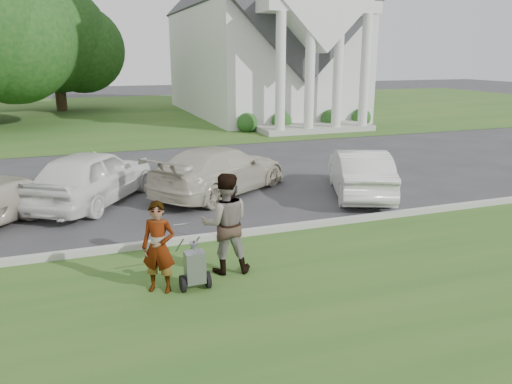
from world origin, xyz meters
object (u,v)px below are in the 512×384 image
striping_cart (195,268)px  tree_back (55,44)px  car_c (220,170)px  parking_meter_near (235,207)px  church (261,24)px  person_left (159,248)px  person_right (225,224)px  car_b (92,176)px  car_d (360,172)px

striping_cart → tree_back: bearing=93.0°
car_c → parking_meter_near: bearing=132.9°
church → person_left: (-10.97, -24.67, -5.14)m
tree_back → person_left: tree_back is taller
person_right → car_c: 5.61m
striping_cart → car_b: bearing=101.4°
car_d → tree_back: bearing=-50.4°
person_right → church: bearing=-101.4°
tree_back → car_d: 28.87m
church → person_right: 26.59m
person_right → car_c: person_right is taller
parking_meter_near → car_c: (0.85, 4.15, -0.15)m
parking_meter_near → car_b: (-2.73, 4.32, -0.09)m
person_right → person_left: bearing=27.4°
car_b → striping_cart: bearing=136.8°
parking_meter_near → car_d: size_ratio=0.33×
tree_back → parking_meter_near: tree_back is taller
church → parking_meter_near: 25.24m
person_left → car_c: bearing=93.5°
tree_back → person_left: 31.85m
tree_back → striping_cart: bearing=-85.3°
striping_cart → car_b: size_ratio=0.23×
person_left → church: bearing=94.7°
striping_cart → person_left: 0.71m
tree_back → person_right: 31.54m
car_b → car_d: bearing=-159.6°
tree_back → striping_cart: tree_back is taller
car_c → tree_back: bearing=-25.0°
car_d → parking_meter_near: bearing=51.5°
striping_cart → car_d: size_ratio=0.25×
tree_back → parking_meter_near: bearing=-82.5°
parking_meter_near → car_d: 5.29m
tree_back → parking_meter_near: 30.38m
striping_cart → parking_meter_near: 2.27m
person_right → car_d: (5.20, 3.86, -0.28)m
car_b → car_c: bearing=-149.1°
person_right → tree_back: bearing=-73.5°
church → tree_back: bearing=152.2°
striping_cart → church: bearing=65.5°
church → person_left: 27.48m
person_left → car_d: bearing=61.9°
church → person_left: church is taller
car_b → car_c: (3.58, -0.17, -0.06)m
person_left → parking_meter_near: person_left is taller
tree_back → parking_meter_near: (3.93, -29.87, -3.88)m
car_b → car_d: size_ratio=1.09×
person_right → car_d: bearing=-133.1°
car_b → car_c: 3.58m
car_b → car_d: 7.55m
striping_cart → car_b: (-1.43, 6.13, 0.35)m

